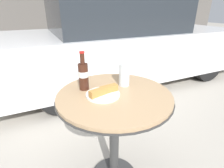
{
  "coord_description": "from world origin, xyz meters",
  "views": [
    {
      "loc": [
        -0.43,
        -0.88,
        1.24
      ],
      "look_at": [
        0.0,
        0.04,
        0.79
      ],
      "focal_mm": 28.0,
      "sensor_mm": 36.0,
      "label": 1
    }
  ],
  "objects_px": {
    "drinking_glass": "(124,76)",
    "lunch_plate_near": "(103,93)",
    "cola_bottle_left": "(83,75)",
    "bistro_table": "(114,114)",
    "parked_car": "(123,43)"
  },
  "relations": [
    {
      "from": "cola_bottle_left",
      "to": "drinking_glass",
      "type": "relative_size",
      "value": 1.64
    },
    {
      "from": "drinking_glass",
      "to": "cola_bottle_left",
      "type": "bearing_deg",
      "value": 168.48
    },
    {
      "from": "cola_bottle_left",
      "to": "lunch_plate_near",
      "type": "bearing_deg",
      "value": -60.42
    },
    {
      "from": "bistro_table",
      "to": "lunch_plate_near",
      "type": "relative_size",
      "value": 3.55
    },
    {
      "from": "bistro_table",
      "to": "parked_car",
      "type": "distance_m",
      "value": 2.18
    },
    {
      "from": "cola_bottle_left",
      "to": "drinking_glass",
      "type": "xyz_separation_m",
      "value": [
        0.27,
        -0.05,
        -0.03
      ]
    },
    {
      "from": "cola_bottle_left",
      "to": "parked_car",
      "type": "xyz_separation_m",
      "value": [
        1.23,
        1.75,
        -0.18
      ]
    },
    {
      "from": "lunch_plate_near",
      "to": "cola_bottle_left",
      "type": "bearing_deg",
      "value": 119.58
    },
    {
      "from": "drinking_glass",
      "to": "parked_car",
      "type": "xyz_separation_m",
      "value": [
        0.96,
        1.8,
        -0.16
      ]
    },
    {
      "from": "cola_bottle_left",
      "to": "parked_car",
      "type": "relative_size",
      "value": 0.06
    },
    {
      "from": "drinking_glass",
      "to": "lunch_plate_near",
      "type": "relative_size",
      "value": 0.73
    },
    {
      "from": "lunch_plate_near",
      "to": "bistro_table",
      "type": "bearing_deg",
      "value": -3.04
    },
    {
      "from": "cola_bottle_left",
      "to": "parked_car",
      "type": "bearing_deg",
      "value": 54.85
    },
    {
      "from": "bistro_table",
      "to": "cola_bottle_left",
      "type": "relative_size",
      "value": 2.96
    },
    {
      "from": "cola_bottle_left",
      "to": "bistro_table",
      "type": "bearing_deg",
      "value": -43.05
    }
  ]
}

